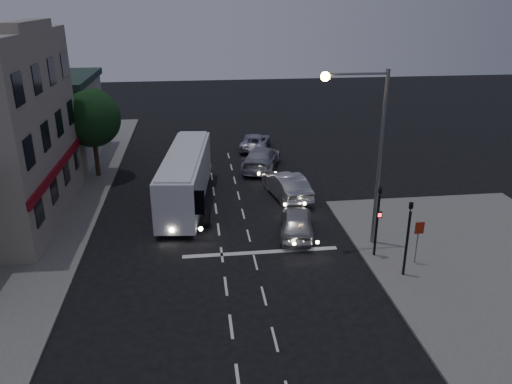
{
  "coord_description": "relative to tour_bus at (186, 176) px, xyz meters",
  "views": [
    {
      "loc": [
        -1.08,
        -20.53,
        12.2
      ],
      "look_at": [
        2.12,
        4.91,
        2.2
      ],
      "focal_mm": 35.0,
      "sensor_mm": 36.0,
      "label": 1
    }
  ],
  "objects": [
    {
      "name": "ground",
      "position": [
        1.77,
        -9.21,
        -1.8
      ],
      "size": [
        120.0,
        120.0,
        0.0
      ],
      "primitive_type": "plane",
      "color": "black"
    },
    {
      "name": "road_markings",
      "position": [
        3.06,
        -5.9,
        -1.8
      ],
      "size": [
        8.0,
        30.55,
        0.01
      ],
      "color": "silver",
      "rests_on": "ground"
    },
    {
      "name": "tour_bus",
      "position": [
        0.0,
        0.0,
        0.0
      ],
      "size": [
        3.49,
        11.07,
        3.33
      ],
      "rotation": [
        0.0,
        0.0,
        -0.12
      ],
      "color": "white",
      "rests_on": "ground"
    },
    {
      "name": "car_suv",
      "position": [
        6.01,
        -5.41,
        -1.05
      ],
      "size": [
        2.56,
        4.66,
        1.5
      ],
      "primitive_type": "imported",
      "rotation": [
        0.0,
        0.0,
        2.95
      ],
      "color": "beige",
      "rests_on": "ground"
    },
    {
      "name": "car_sedan_a",
      "position": [
        6.46,
        0.06,
        -0.97
      ],
      "size": [
        2.64,
        5.31,
        1.67
      ],
      "primitive_type": "imported",
      "rotation": [
        0.0,
        0.0,
        3.32
      ],
      "color": "#BCBCBC",
      "rests_on": "ground"
    },
    {
      "name": "car_sedan_b",
      "position": [
        5.62,
        6.19,
        -0.97
      ],
      "size": [
        3.96,
        6.21,
        1.67
      ],
      "primitive_type": "imported",
      "rotation": [
        0.0,
        0.0,
        2.84
      ],
      "color": "#A9AAB4",
      "rests_on": "ground"
    },
    {
      "name": "car_sedan_c",
      "position": [
        5.83,
        11.45,
        -1.13
      ],
      "size": [
        3.37,
        5.22,
        1.34
      ],
      "primitive_type": "imported",
      "rotation": [
        0.0,
        0.0,
        2.88
      ],
      "color": "#ABABBF",
      "rests_on": "ground"
    },
    {
      "name": "traffic_signal_main",
      "position": [
        9.37,
        -8.43,
        0.62
      ],
      "size": [
        0.25,
        0.35,
        4.1
      ],
      "color": "black",
      "rests_on": "sidewalk_near"
    },
    {
      "name": "traffic_signal_side",
      "position": [
        10.07,
        -10.41,
        0.62
      ],
      "size": [
        0.18,
        0.15,
        4.1
      ],
      "color": "black",
      "rests_on": "sidewalk_near"
    },
    {
      "name": "regulatory_sign",
      "position": [
        11.07,
        -9.44,
        -0.21
      ],
      "size": [
        0.45,
        0.12,
        2.2
      ],
      "color": "slate",
      "rests_on": "sidewalk_near"
    },
    {
      "name": "streetlight",
      "position": [
        9.12,
        -7.01,
        3.93
      ],
      "size": [
        3.32,
        0.44,
        9.0
      ],
      "color": "slate",
      "rests_on": "sidewalk_near"
    },
    {
      "name": "low_building_north",
      "position": [
        -11.73,
        10.79,
        1.59
      ],
      "size": [
        9.4,
        9.4,
        6.5
      ],
      "color": "gray",
      "rests_on": "sidewalk_far"
    },
    {
      "name": "street_tree",
      "position": [
        -6.43,
        5.82,
        2.7
      ],
      "size": [
        4.0,
        4.0,
        6.2
      ],
      "color": "black",
      "rests_on": "sidewalk_far"
    }
  ]
}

